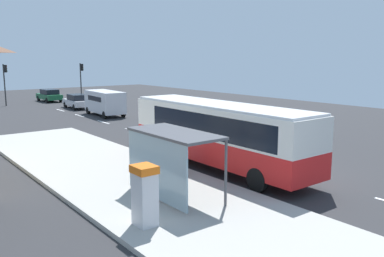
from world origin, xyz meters
TOP-DOWN VIEW (x-y plane):
  - ground_plane at (0.00, 14.00)m, footprint 56.00×92.00m
  - sidewalk_platform at (-6.40, 2.00)m, footprint 6.20×30.00m
  - lane_stripe_seg_1 at (0.25, -1.00)m, footprint 0.16×2.20m
  - lane_stripe_seg_2 at (0.25, 4.00)m, footprint 0.16×2.20m
  - lane_stripe_seg_3 at (0.25, 9.00)m, footprint 0.16×2.20m
  - lane_stripe_seg_4 at (0.25, 14.00)m, footprint 0.16×2.20m
  - lane_stripe_seg_5 at (0.25, 19.00)m, footprint 0.16×2.20m
  - lane_stripe_seg_6 at (0.25, 24.00)m, footprint 0.16×2.20m
  - lane_stripe_seg_7 at (0.25, 29.00)m, footprint 0.16×2.20m
  - bus at (-1.71, 2.16)m, footprint 2.54×11.01m
  - white_van at (2.20, 22.62)m, footprint 2.25×5.29m
  - sedan_near at (2.30, 38.27)m, footprint 1.94×4.45m
  - sedan_far at (2.30, 29.47)m, footprint 2.05×4.50m
  - ticket_machine at (-8.41, -2.02)m, footprint 0.66×0.76m
  - recycling_bin_green at (-4.20, 2.25)m, footprint 0.52×0.52m
  - recycling_bin_blue at (-4.20, 2.95)m, footprint 0.52×0.52m
  - traffic_light_near_side at (5.50, 35.70)m, footprint 0.49×0.28m
  - traffic_light_far_side at (-3.10, 36.50)m, footprint 0.49×0.28m
  - bus_shelter at (-6.41, -0.39)m, footprint 1.80×4.00m

SIDE VIEW (x-z plane):
  - ground_plane at x=0.00m, z-range -0.04..0.00m
  - lane_stripe_seg_1 at x=0.25m, z-range 0.00..0.01m
  - lane_stripe_seg_2 at x=0.25m, z-range 0.00..0.01m
  - lane_stripe_seg_3 at x=0.25m, z-range 0.00..0.01m
  - lane_stripe_seg_4 at x=0.25m, z-range 0.00..0.01m
  - lane_stripe_seg_5 at x=0.25m, z-range 0.00..0.01m
  - lane_stripe_seg_6 at x=0.25m, z-range 0.00..0.01m
  - lane_stripe_seg_7 at x=0.25m, z-range 0.00..0.01m
  - sidewalk_platform at x=-6.40m, z-range 0.00..0.18m
  - recycling_bin_green at x=-4.20m, z-range 0.18..1.13m
  - recycling_bin_blue at x=-4.20m, z-range 0.18..1.13m
  - sedan_near at x=2.30m, z-range 0.03..1.55m
  - sedan_far at x=2.30m, z-range 0.03..1.55m
  - ticket_machine at x=-8.41m, z-range 0.20..2.14m
  - white_van at x=2.20m, z-range 0.19..2.49m
  - bus at x=-1.71m, z-range 0.24..3.45m
  - bus_shelter at x=-6.41m, z-range 0.85..3.35m
  - traffic_light_far_side at x=-3.10m, z-range 0.79..5.45m
  - traffic_light_near_side at x=5.50m, z-range 0.79..5.49m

